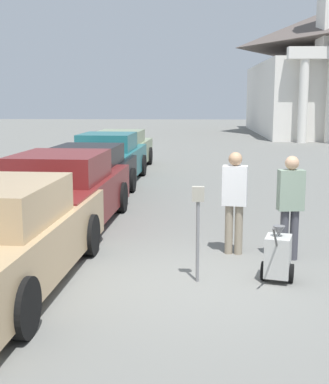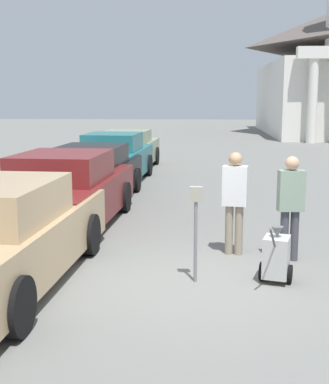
% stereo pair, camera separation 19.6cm
% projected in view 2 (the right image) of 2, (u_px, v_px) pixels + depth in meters
% --- Properties ---
extents(ground_plane, '(120.00, 120.00, 0.00)m').
position_uv_depth(ground_plane, '(191.00, 283.00, 7.87)').
color(ground_plane, slate).
extents(parked_car_tan, '(2.10, 5.33, 1.55)m').
position_uv_depth(parked_car_tan, '(2.00, 238.00, 7.65)').
color(parked_car_tan, tan).
rests_on(parked_car_tan, ground_plane).
extents(parked_car_maroon, '(2.26, 5.22, 1.58)m').
position_uv_depth(parked_car_maroon, '(66.00, 193.00, 11.19)').
color(parked_car_maroon, maroon).
rests_on(parked_car_maroon, ground_plane).
extents(parked_car_black, '(2.11, 4.82, 1.48)m').
position_uv_depth(parked_car_black, '(93.00, 175.00, 14.02)').
color(parked_car_black, black).
rests_on(parked_car_black, ground_plane).
extents(parked_car_teal, '(2.16, 4.73, 1.58)m').
position_uv_depth(parked_car_teal, '(114.00, 159.00, 17.27)').
color(parked_car_teal, '#23666B').
rests_on(parked_car_teal, ground_plane).
extents(parked_car_sage, '(2.13, 4.91, 1.48)m').
position_uv_depth(parked_car_sage, '(128.00, 151.00, 20.35)').
color(parked_car_sage, gray).
rests_on(parked_car_sage, ground_plane).
extents(parking_meter, '(0.18, 0.09, 1.43)m').
position_uv_depth(parking_meter, '(196.00, 216.00, 7.78)').
color(parking_meter, slate).
rests_on(parking_meter, ground_plane).
extents(person_worker, '(0.45, 0.29, 1.79)m').
position_uv_depth(person_worker, '(235.00, 196.00, 9.16)').
color(person_worker, gray).
rests_on(person_worker, ground_plane).
extents(person_supervisor, '(0.44, 0.26, 1.76)m').
position_uv_depth(person_supervisor, '(291.00, 202.00, 8.81)').
color(person_supervisor, '#3F3F47').
rests_on(person_supervisor, ground_plane).
extents(equipment_cart, '(0.53, 1.00, 1.00)m').
position_uv_depth(equipment_cart, '(276.00, 257.00, 7.87)').
color(equipment_cart, '#B2B2AD').
rests_on(equipment_cart, ground_plane).
extents(church, '(8.35, 17.60, 20.88)m').
position_uv_depth(church, '(326.00, 67.00, 39.12)').
color(church, silver).
rests_on(church, ground_plane).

